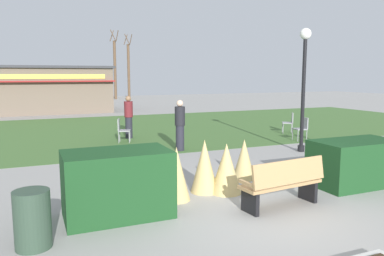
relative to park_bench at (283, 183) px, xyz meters
name	(u,v)px	position (x,y,z in m)	size (l,w,h in m)	color
ground_plane	(258,214)	(-0.63, -0.11, -0.48)	(80.00, 80.00, 0.00)	#999691
lawn_patch	(119,130)	(-0.63, 11.45, -0.48)	(36.00, 12.00, 0.01)	#446B33
park_bench	(283,183)	(0.00, 0.00, 0.00)	(1.75, 0.71, 0.95)	tan
hedge_left	(117,184)	(-2.97, 0.81, 0.11)	(1.85, 1.10, 1.18)	#19421E
hedge_right	(356,163)	(2.45, 0.61, 0.04)	(2.01, 1.10, 1.03)	#19421E
ornamental_grass_behind_left	(226,168)	(-0.56, 1.23, 0.06)	(0.67, 0.67, 1.07)	tan
ornamental_grass_behind_right	(177,174)	(-1.70, 1.20, 0.07)	(0.55, 0.55, 1.09)	tan
ornamental_grass_behind_center	(244,159)	(0.36, 2.04, 0.01)	(0.55, 0.55, 0.97)	tan
ornamental_grass_behind_far	(204,166)	(-0.96, 1.48, 0.09)	(0.60, 0.60, 1.14)	tan
lamppost_mid	(304,75)	(3.82, 4.19, 2.03)	(0.36, 0.36, 3.97)	black
trash_bin	(32,219)	(-4.38, 0.02, -0.05)	(0.52, 0.52, 0.86)	#2D4233
food_kiosk	(25,89)	(-4.58, 21.80, 1.07)	(11.07, 5.01, 3.09)	#6B5B4C
cafe_chair_west	(122,128)	(-1.24, 8.18, 0.05)	(0.55, 0.55, 0.89)	gray
cafe_chair_east	(290,121)	(5.97, 7.62, 0.05)	(0.61, 0.61, 0.89)	gray
cafe_chair_center	(302,127)	(5.23, 5.91, 0.05)	(0.49, 0.49, 0.89)	gray
person_strolling	(180,125)	(0.20, 5.89, 0.38)	(0.34, 0.34, 1.69)	#23232D
person_standing	(129,117)	(-0.76, 9.04, 0.38)	(0.34, 0.34, 1.69)	#23232D
parked_car_west_slot	(37,97)	(-3.78, 28.55, 0.16)	(4.24, 2.13, 1.20)	silver
tree_left_bg	(129,70)	(5.72, 35.41, 2.58)	(0.91, 0.96, 6.85)	brown
tree_center_bg	(115,69)	(3.88, 33.71, 2.66)	(0.91, 0.96, 7.01)	brown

